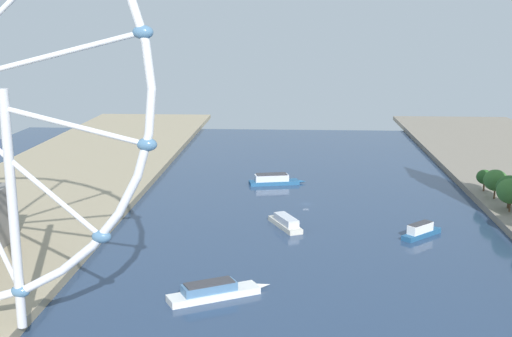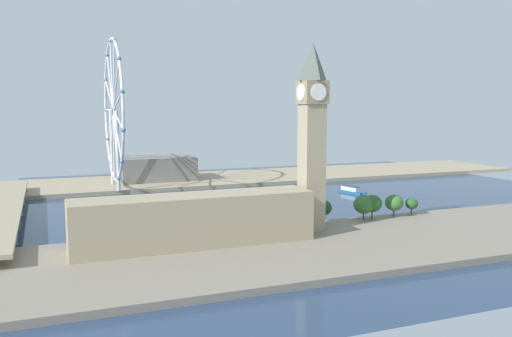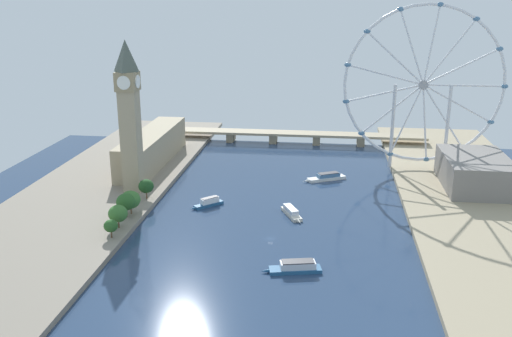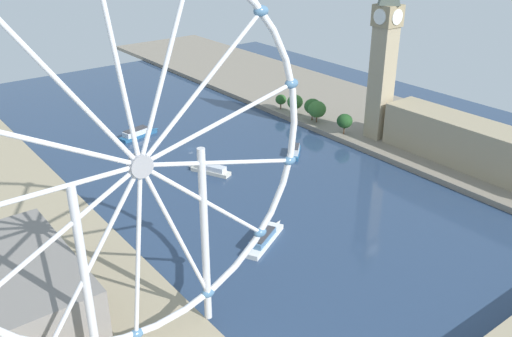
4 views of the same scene
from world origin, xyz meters
name	(u,v)px [view 3 (image 3 of 4)]	position (x,y,z in m)	size (l,w,h in m)	color
ground_plane	(271,239)	(0.00, 0.00, 0.00)	(408.56, 408.56, 0.00)	navy
riverbank_left	(55,225)	(-119.28, 0.00, 1.50)	(90.00, 520.00, 3.00)	gray
riverbank_right	(509,248)	(119.28, 0.00, 1.50)	(90.00, 520.00, 3.00)	tan
clock_tower	(130,115)	(-92.95, 56.47, 51.93)	(13.44, 13.44, 94.15)	tan
parliament_block	(152,147)	(-100.03, 119.25, 14.54)	(22.00, 109.55, 23.07)	tan
tree_row_embankment	(128,203)	(-81.44, 13.39, 11.32)	(12.04, 66.57, 13.73)	#513823
ferris_wheel	(423,86)	(92.00, 130.73, 62.06)	(110.87, 3.20, 114.70)	silver
riverside_hall	(475,172)	(123.08, 92.50, 13.01)	(40.00, 62.54, 20.02)	gray
river_bridge	(295,135)	(0.00, 202.63, 7.01)	(220.56, 16.77, 9.21)	tan
tour_boat_0	(327,177)	(28.14, 103.04, 1.99)	(29.90, 18.53, 4.97)	white
tour_boat_1	(209,203)	(-42.01, 42.89, 2.21)	(17.99, 17.49, 5.46)	#235684
tour_boat_2	(296,267)	(15.39, -35.27, 2.26)	(28.45, 11.88, 5.36)	#235684
tour_boat_3	(291,212)	(8.61, 34.12, 1.95)	(13.86, 24.43, 4.62)	beige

